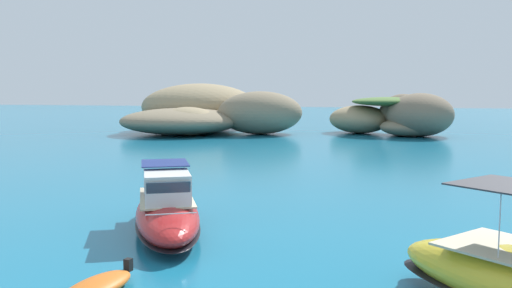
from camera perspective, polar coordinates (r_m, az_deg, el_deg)
The scene contains 4 objects.
islet_large at distance 73.41m, azimuth -6.07°, elevation 3.48°, with size 29.23×30.75×6.83m.
islet_small at distance 68.96m, azimuth 15.37°, elevation 3.04°, with size 17.96×14.44×5.40m.
motorboat_red at distance 20.19m, azimuth -9.82°, elevation -7.38°, with size 6.04×8.19×2.52m.
dinghy_tender at distance 14.69m, azimuth -17.26°, elevation -14.90°, with size 1.36×2.85×0.58m.
Camera 1 is at (6.25, -5.61, 5.30)m, focal length 36.15 mm.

